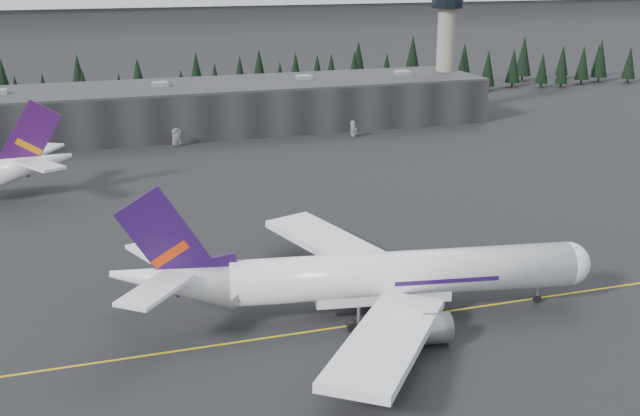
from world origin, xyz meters
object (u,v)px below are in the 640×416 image
object	(u,v)px
control_tower	(446,34)
gse_vehicle_b	(354,134)
gse_vehicle_a	(177,144)
terminal	(199,108)
jet_main	(362,277)

from	to	relation	value
control_tower	gse_vehicle_b	bearing A→B (deg)	-147.75
gse_vehicle_a	gse_vehicle_b	bearing A→B (deg)	-12.39
gse_vehicle_b	control_tower	bearing A→B (deg)	117.70
gse_vehicle_a	terminal	bearing A→B (deg)	55.11
terminal	jet_main	distance (m)	124.18
jet_main	terminal	bearing A→B (deg)	99.18
jet_main	gse_vehicle_b	size ratio (longest dim) A/B	14.78
terminal	gse_vehicle_b	world-z (taller)	terminal
terminal	control_tower	distance (m)	76.98
jet_main	gse_vehicle_a	world-z (taller)	jet_main
control_tower	jet_main	size ratio (longest dim) A/B	0.59
terminal	gse_vehicle_a	bearing A→B (deg)	-117.16
gse_vehicle_b	jet_main	bearing A→B (deg)	-24.58
jet_main	gse_vehicle_a	size ratio (longest dim) A/B	13.91
control_tower	jet_main	bearing A→B (deg)	-120.70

